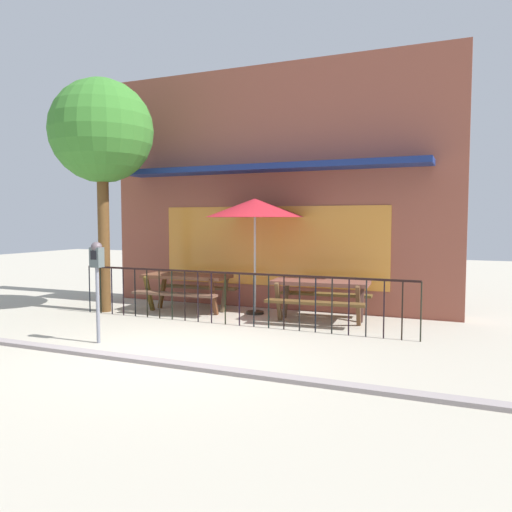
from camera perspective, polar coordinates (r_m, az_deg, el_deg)
ground at (r=7.51m, az=-9.82°, el=-10.71°), size 40.00×40.00×0.00m
pub_storefront at (r=11.07m, az=2.06°, el=7.61°), size 7.80×1.26×5.19m
patio_fence_front at (r=9.19m, az=-2.70°, el=-3.72°), size 6.58×0.04×0.97m
picnic_table_left at (r=10.65m, az=-7.82°, el=-2.96°), size 1.87×1.46×0.79m
picnic_table_right at (r=9.57m, az=7.28°, el=-3.74°), size 1.90×1.50×0.79m
patio_umbrella at (r=10.18m, az=-0.12°, el=5.39°), size 2.00×2.00×2.34m
parking_meter_near at (r=8.14m, az=-17.51°, el=-0.99°), size 0.18×0.17×1.58m
street_tree at (r=11.07m, az=-17.02°, el=13.13°), size 2.10×2.10×4.77m
curb_edge at (r=7.08m, az=-12.23°, el=-11.66°), size 10.92×0.20×0.11m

